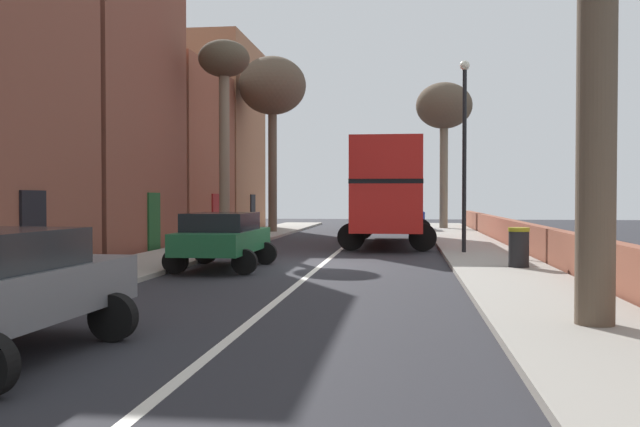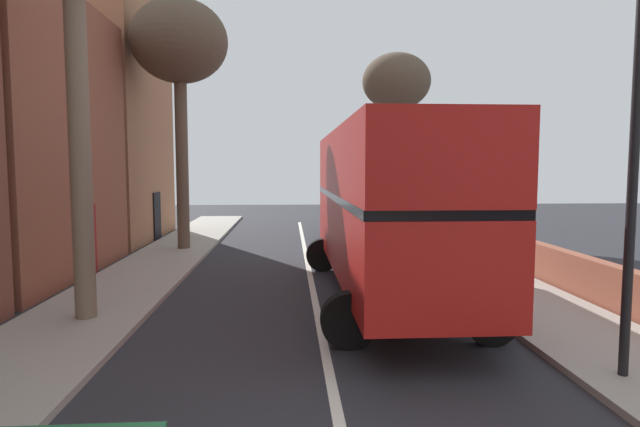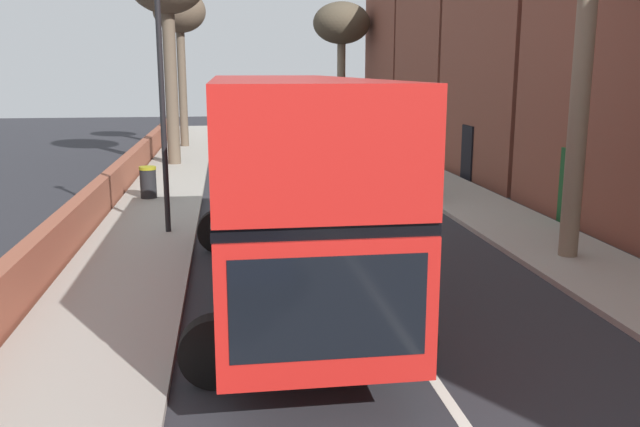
% 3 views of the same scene
% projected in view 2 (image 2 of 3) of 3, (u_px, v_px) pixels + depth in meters
% --- Properties ---
extents(double_decker_bus, '(3.58, 10.22, 4.06)m').
position_uv_depth(double_decker_bus, '(385.00, 202.00, 12.56)').
color(double_decker_bus, red).
rests_on(double_decker_bus, ground).
extents(parked_car_blue_right_0, '(2.53, 3.94, 1.59)m').
position_uv_depth(parked_car_blue_right_0, '(356.00, 217.00, 24.11)').
color(parked_car_blue_right_0, '#1E389E').
rests_on(parked_car_blue_right_0, ground).
extents(street_tree_right_3, '(3.31, 3.31, 8.60)m').
position_uv_depth(street_tree_right_3, '(396.00, 85.00, 25.37)').
color(street_tree_right_3, '#7A6B56').
rests_on(street_tree_right_3, sidewalk_right).
extents(street_tree_left_4, '(3.56, 3.56, 9.26)m').
position_uv_depth(street_tree_left_4, '(179.00, 45.00, 19.33)').
color(street_tree_left_4, brown).
rests_on(street_tree_left_4, sidewalk_left).
extents(lamppost_right, '(0.32, 0.32, 6.31)m').
position_uv_depth(lamppost_right, '(636.00, 122.00, 7.39)').
color(lamppost_right, black).
rests_on(lamppost_right, sidewalk_right).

